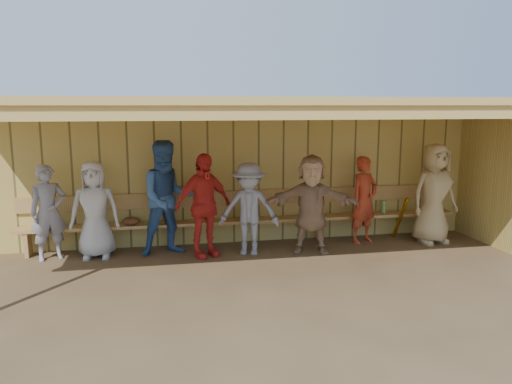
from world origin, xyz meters
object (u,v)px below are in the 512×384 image
at_px(player_a, 48,212).
at_px(player_b, 95,210).
at_px(player_f, 311,204).
at_px(player_h, 434,194).
at_px(player_g, 364,200).
at_px(player_c, 168,198).
at_px(player_d, 203,206).
at_px(bench, 248,214).
at_px(player_e, 249,209).

distance_m(player_a, player_b, 0.70).
relative_size(player_f, player_h, 0.92).
relative_size(player_g, player_h, 0.87).
relative_size(player_b, player_c, 0.84).
relative_size(player_a, player_f, 0.93).
xyz_separation_m(player_c, player_g, (3.39, 0.05, -0.16)).
bearing_deg(player_d, player_g, -18.53).
distance_m(player_b, player_c, 1.15).
height_order(player_g, player_h, player_h).
relative_size(player_d, player_f, 1.03).
relative_size(player_b, player_d, 0.93).
relative_size(player_d, player_g, 1.09).
bearing_deg(bench, player_e, -97.93).
height_order(player_e, player_g, player_g).
bearing_deg(player_e, player_c, -173.90).
height_order(player_c, player_h, player_c).
distance_m(player_f, player_h, 2.28).
xyz_separation_m(player_b, player_f, (3.43, -0.40, 0.03)).
distance_m(player_h, bench, 3.27).
height_order(player_d, player_f, player_d).
height_order(player_b, player_c, player_c).
bearing_deg(player_a, player_e, -25.91).
bearing_deg(player_h, player_b, 169.98).
xyz_separation_m(player_a, player_f, (4.13, -0.42, 0.06)).
xyz_separation_m(player_b, player_c, (1.14, -0.02, 0.15)).
xyz_separation_m(player_a, bench, (3.20, 0.31, -0.23)).
bearing_deg(player_e, bench, 99.24).
bearing_deg(player_g, player_h, -35.21).
bearing_deg(bench, player_f, -38.24).
relative_size(player_c, bench, 0.24).
xyz_separation_m(player_f, player_g, (1.09, 0.42, -0.05)).
xyz_separation_m(player_e, bench, (0.08, 0.61, -0.22)).
relative_size(player_e, bench, 0.20).
relative_size(player_h, bench, 0.23).
height_order(player_a, player_f, player_f).
bearing_deg(player_a, bench, -14.95).
height_order(player_c, player_e, player_c).
bearing_deg(player_c, bench, 1.91).
bearing_deg(player_b, player_d, -7.46).
bearing_deg(player_a, player_b, -22.57).
height_order(player_a, player_b, player_b).
relative_size(player_c, player_f, 1.15).
bearing_deg(player_d, bench, 12.07).
bearing_deg(player_c, player_g, -11.77).
xyz_separation_m(player_c, player_e, (1.29, -0.25, -0.18)).
bearing_deg(player_b, player_g, 2.37).
bearing_deg(player_h, player_e, 173.07).
bearing_deg(player_b, player_a, 179.86).
relative_size(player_e, player_g, 0.98).
bearing_deg(player_b, player_e, -4.44).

